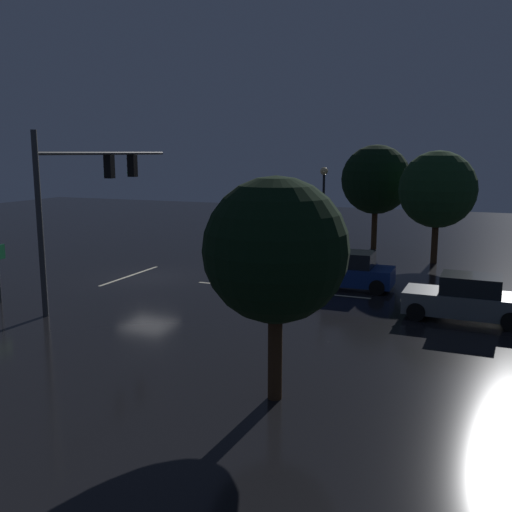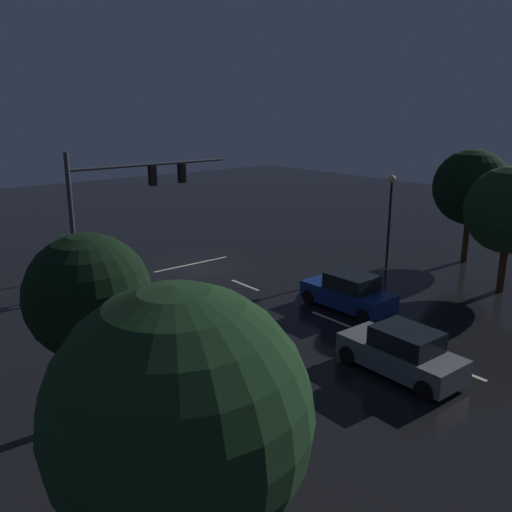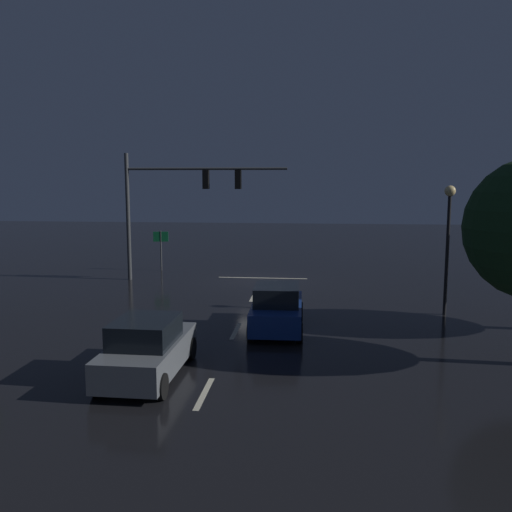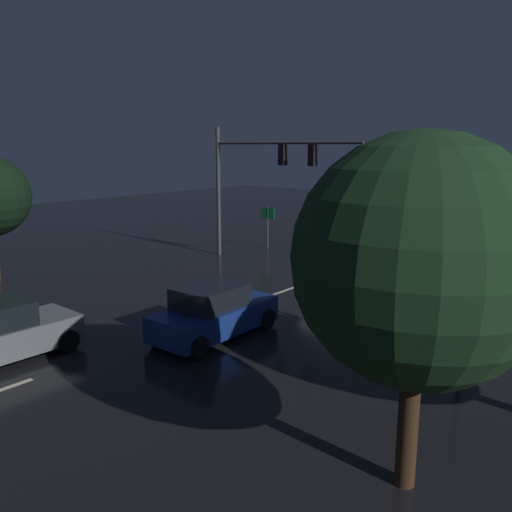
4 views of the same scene
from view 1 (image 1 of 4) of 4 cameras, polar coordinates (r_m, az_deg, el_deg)
The scene contains 12 objects.
ground_plane at distance 29.03m, azimuth -10.72°, elevation -2.09°, with size 80.00×80.00×0.00m, color black.
traffic_signal_assembly at distance 24.67m, azimuth -16.43°, elevation 6.67°, with size 8.80×0.47×6.91m.
lane_dash_far at distance 27.10m, azimuth -3.58°, elevation -2.80°, with size 2.20×0.16×0.01m, color beige.
lane_dash_mid at distance 25.15m, azimuth 8.86°, elevation -3.94°, with size 2.20×0.16×0.01m, color beige.
lane_dash_near at distance 24.54m, azimuth 22.66°, elevation -4.98°, with size 2.20×0.16×0.01m, color beige.
stop_bar at distance 29.58m, azimuth -12.36°, elevation -1.92°, with size 5.00×0.16×0.01m, color beige.
car_approaching at distance 26.46m, azimuth 8.92°, elevation -1.47°, with size 1.97×4.40×1.70m.
car_distant at distance 22.58m, azimuth 20.07°, elevation -4.01°, with size 1.97×4.40×1.70m.
street_lamp_left_kerb at distance 33.26m, azimuth 6.72°, elevation 5.97°, with size 0.44×0.44×5.28m.
tree_left_near at distance 33.22m, azimuth 17.55°, elevation 6.30°, with size 4.23×4.23×6.23m.
tree_left_far at distance 37.30m, azimuth 11.81°, elevation 7.41°, with size 4.35×4.35×6.60m.
tree_right_far at distance 13.84m, azimuth 1.96°, elevation 0.54°, with size 3.56×3.56×5.58m.
Camera 1 is at (23.76, 15.52, 6.11)m, focal length 40.35 mm.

